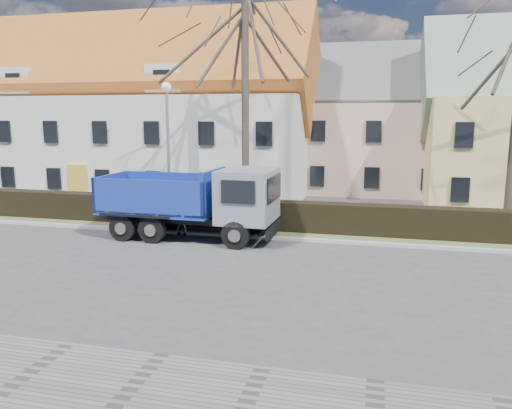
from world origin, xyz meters
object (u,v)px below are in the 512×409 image
(parked_car_a, at_px, (143,192))
(cart_frame, at_px, (178,229))
(streetlight, at_px, (168,152))
(dump_truck, at_px, (183,202))

(parked_car_a, bearing_deg, cart_frame, -163.15)
(streetlight, xyz_separation_m, parked_car_a, (-3.47, 4.06, -2.69))
(cart_frame, bearing_deg, streetlight, 119.03)
(streetlight, distance_m, parked_car_a, 5.98)
(dump_truck, bearing_deg, cart_frame, 146.97)
(streetlight, relative_size, parked_car_a, 1.74)
(streetlight, height_order, parked_car_a, streetlight)
(streetlight, relative_size, cart_frame, 10.40)
(dump_truck, relative_size, cart_frame, 11.98)
(parked_car_a, bearing_deg, dump_truck, -162.12)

